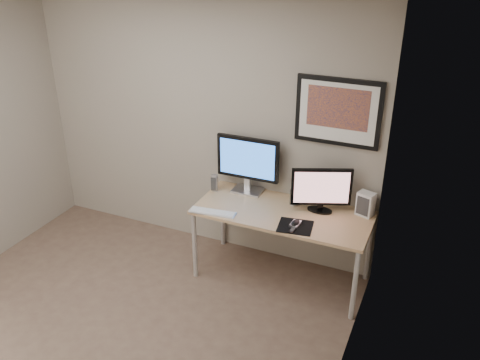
% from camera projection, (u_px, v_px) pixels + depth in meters
% --- Properties ---
extents(floor, '(3.60, 3.60, 0.00)m').
position_uv_depth(floor, '(111.00, 338.00, 4.19)').
color(floor, brown).
rests_on(floor, ground).
extents(room, '(3.60, 3.60, 3.60)m').
position_uv_depth(room, '(123.00, 134.00, 3.84)').
color(room, white).
rests_on(room, ground).
extents(desk, '(1.60, 0.70, 0.73)m').
position_uv_depth(desk, '(283.00, 218.00, 4.65)').
color(desk, '#9A724A').
rests_on(desk, floor).
extents(framed_art, '(0.75, 0.04, 0.60)m').
position_uv_depth(framed_art, '(338.00, 112.00, 4.37)').
color(framed_art, black).
rests_on(framed_art, room).
extents(monitor_large, '(0.62, 0.20, 0.56)m').
position_uv_depth(monitor_large, '(248.00, 162.00, 4.84)').
color(monitor_large, '#B9B8BE').
rests_on(monitor_large, desk).
extents(monitor_tv, '(0.51, 0.23, 0.42)m').
position_uv_depth(monitor_tv, '(321.00, 189.00, 4.52)').
color(monitor_tv, black).
rests_on(monitor_tv, desk).
extents(speaker_left, '(0.08, 0.08, 0.16)m').
position_uv_depth(speaker_left, '(214.00, 183.00, 4.96)').
color(speaker_left, '#B9B8BE').
rests_on(speaker_left, desk).
extents(speaker_right, '(0.08, 0.08, 0.19)m').
position_uv_depth(speaker_right, '(294.00, 196.00, 4.69)').
color(speaker_right, '#B9B8BE').
rests_on(speaker_right, desk).
extents(keyboard, '(0.44, 0.16, 0.01)m').
position_uv_depth(keyboard, '(212.00, 212.00, 4.59)').
color(keyboard, silver).
rests_on(keyboard, desk).
extents(mousepad, '(0.33, 0.30, 0.00)m').
position_uv_depth(mousepad, '(295.00, 226.00, 4.38)').
color(mousepad, black).
rests_on(mousepad, desk).
extents(mouse, '(0.07, 0.12, 0.04)m').
position_uv_depth(mouse, '(296.00, 223.00, 4.38)').
color(mouse, black).
rests_on(mouse, mousepad).
extents(remote, '(0.06, 0.16, 0.02)m').
position_uv_depth(remote, '(294.00, 229.00, 4.33)').
color(remote, black).
rests_on(remote, desk).
extents(fan_unit, '(0.17, 0.14, 0.22)m').
position_uv_depth(fan_unit, '(366.00, 204.00, 4.51)').
color(fan_unit, silver).
rests_on(fan_unit, desk).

